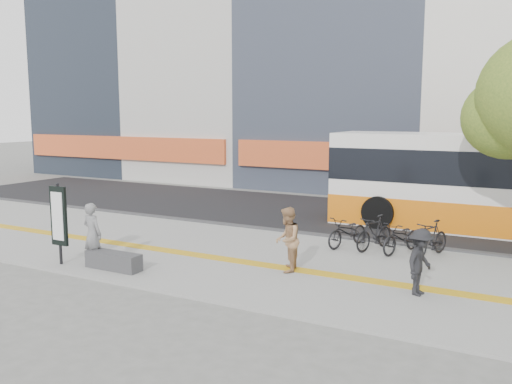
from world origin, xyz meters
The scene contains 11 objects.
ground centered at (0.00, 0.00, 0.00)m, with size 120.00×120.00×0.00m, color #62625E.
sidewalk centered at (0.00, 1.50, 0.04)m, with size 40.00×7.00×0.08m, color slate.
tactile_strip centered at (0.00, 1.00, 0.09)m, with size 40.00×0.45×0.01m, color gold.
street centered at (0.00, 9.00, 0.03)m, with size 40.00×8.00×0.06m, color black.
curb centered at (0.00, 5.00, 0.07)m, with size 40.00×0.25×0.14m, color #353537.
bench centered at (-2.60, -1.20, 0.30)m, with size 1.60×0.45×0.45m, color #353537.
signboard centered at (-4.20, -1.51, 1.37)m, with size 0.55×0.10×2.20m.
bicycle_row centered at (3.20, 4.00, 0.57)m, with size 3.56×1.87×1.03m.
seated_woman centered at (-3.40, -1.11, 0.92)m, with size 0.61×0.40×1.68m, color black.
pedestrian_tan centered at (1.48, 0.76, 0.92)m, with size 0.81×0.63×1.67m, color #AA7F55.
pedestrian_dark centered at (4.86, 0.52, 0.84)m, with size 0.98×0.56×1.51m, color black.
Camera 1 is at (7.15, -11.50, 4.12)m, focal length 37.92 mm.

